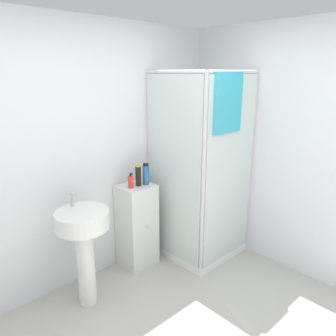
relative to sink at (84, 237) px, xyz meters
name	(u,v)px	position (x,y,z in m)	size (l,w,h in m)	color
wall_back	(74,158)	(0.17, 0.39, 0.60)	(6.40, 0.06, 2.50)	silver
shower_enclosure	(200,205)	(1.37, -0.13, -0.06)	(0.82, 0.85, 2.04)	white
vanity_cabinet	(137,225)	(0.73, 0.20, -0.20)	(0.35, 0.34, 0.90)	silver
sink	(84,237)	(0.00, 0.00, 0.00)	(0.46, 0.46, 1.03)	white
soap_dispenser	(131,182)	(0.65, 0.18, 0.31)	(0.06, 0.06, 0.16)	red
shampoo_bottle_tall_black	(138,175)	(0.75, 0.18, 0.36)	(0.06, 0.06, 0.23)	black
shampoo_bottle_blue	(146,174)	(0.83, 0.15, 0.36)	(0.07, 0.07, 0.22)	#2D66A3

